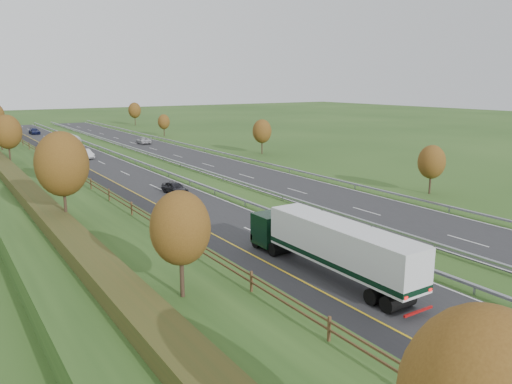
% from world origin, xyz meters
% --- Properties ---
extents(ground, '(400.00, 400.00, 0.00)m').
position_xyz_m(ground, '(8.00, 55.00, 0.00)').
color(ground, '#254418').
rests_on(ground, ground).
extents(near_carriageway, '(10.50, 200.00, 0.04)m').
position_xyz_m(near_carriageway, '(0.00, 60.00, 0.02)').
color(near_carriageway, '#232326').
rests_on(near_carriageway, ground).
extents(far_carriageway, '(10.50, 200.00, 0.04)m').
position_xyz_m(far_carriageway, '(16.50, 60.00, 0.02)').
color(far_carriageway, '#232326').
rests_on(far_carriageway, ground).
extents(hard_shoulder, '(3.00, 200.00, 0.04)m').
position_xyz_m(hard_shoulder, '(-3.75, 60.00, 0.02)').
color(hard_shoulder, black).
rests_on(hard_shoulder, ground).
extents(lane_markings, '(26.75, 200.00, 0.01)m').
position_xyz_m(lane_markings, '(6.40, 59.88, 0.05)').
color(lane_markings, silver).
rests_on(lane_markings, near_carriageway).
extents(embankment_left, '(12.00, 200.00, 2.00)m').
position_xyz_m(embankment_left, '(-13.00, 60.00, 1.00)').
color(embankment_left, '#254418').
rests_on(embankment_left, ground).
extents(hedge_left, '(2.20, 180.00, 1.10)m').
position_xyz_m(hedge_left, '(-15.00, 60.00, 2.55)').
color(hedge_left, '#363D19').
rests_on(hedge_left, embankment_left).
extents(fence_left, '(0.12, 189.06, 1.20)m').
position_xyz_m(fence_left, '(-8.50, 59.59, 2.73)').
color(fence_left, '#422B19').
rests_on(fence_left, embankment_left).
extents(median_barrier_near, '(0.32, 200.00, 0.71)m').
position_xyz_m(median_barrier_near, '(5.70, 60.00, 0.61)').
color(median_barrier_near, '#93959B').
rests_on(median_barrier_near, ground).
extents(median_barrier_far, '(0.32, 200.00, 0.71)m').
position_xyz_m(median_barrier_far, '(10.80, 60.00, 0.61)').
color(median_barrier_far, '#93959B').
rests_on(median_barrier_far, ground).
extents(outer_barrier_far, '(0.32, 200.00, 0.71)m').
position_xyz_m(outer_barrier_far, '(22.30, 60.00, 0.62)').
color(outer_barrier_far, '#93959B').
rests_on(outer_barrier_far, ground).
extents(trees_left, '(6.64, 164.30, 7.66)m').
position_xyz_m(trees_left, '(-12.64, 56.63, 6.37)').
color(trees_left, '#2D2116').
rests_on(trees_left, embankment_left).
extents(trees_far, '(8.45, 118.60, 7.12)m').
position_xyz_m(trees_far, '(29.80, 89.21, 4.25)').
color(trees_far, '#2D2116').
rests_on(trees_far, ground).
extents(box_lorry, '(2.58, 16.28, 4.06)m').
position_xyz_m(box_lorry, '(-0.10, 11.45, 2.33)').
color(box_lorry, black).
rests_on(box_lorry, near_carriageway).
extents(road_tanker, '(2.40, 11.22, 3.46)m').
position_xyz_m(road_tanker, '(0.35, 89.72, 1.86)').
color(road_tanker, silver).
rests_on(road_tanker, near_carriageway).
extents(car_dark_near, '(2.20, 4.54, 1.49)m').
position_xyz_m(car_dark_near, '(1.78, 41.99, 0.79)').
color(car_dark_near, black).
rests_on(car_dark_near, near_carriageway).
extents(car_silver_mid, '(2.13, 5.11, 1.64)m').
position_xyz_m(car_silver_mid, '(0.21, 77.31, 0.86)').
color(car_silver_mid, silver).
rests_on(car_silver_mid, near_carriageway).
extents(car_small_far, '(2.30, 5.31, 1.52)m').
position_xyz_m(car_small_far, '(0.30, 127.75, 0.80)').
color(car_small_far, '#141A40').
rests_on(car_small_far, near_carriageway).
extents(car_oncoming, '(2.67, 5.14, 1.39)m').
position_xyz_m(car_oncoming, '(16.77, 92.35, 0.73)').
color(car_oncoming, silver).
rests_on(car_oncoming, far_carriageway).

